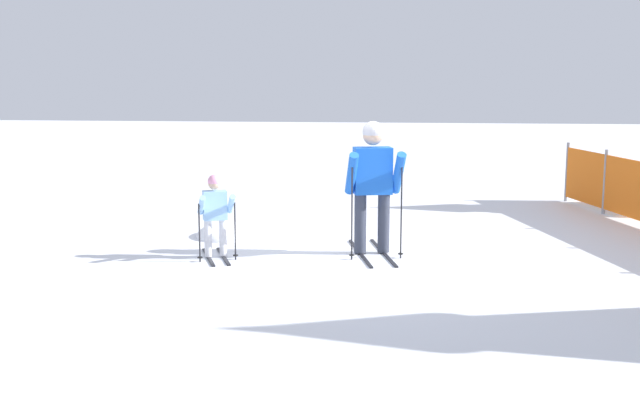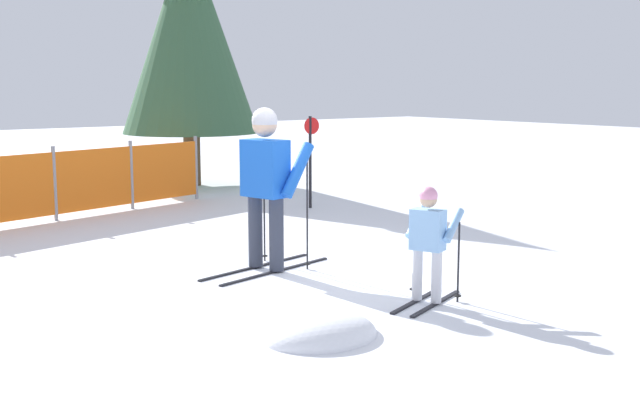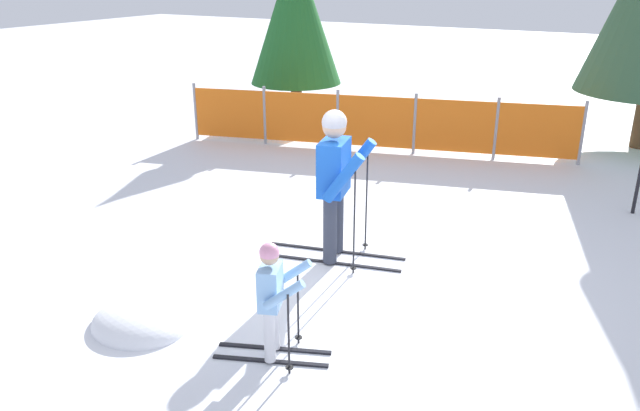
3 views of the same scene
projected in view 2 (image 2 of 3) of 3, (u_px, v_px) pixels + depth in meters
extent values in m
plane|color=white|center=(286.00, 272.00, 8.91)|extent=(60.00, 60.00, 0.00)
cube|color=black|center=(256.00, 267.00, 9.12)|extent=(1.68, 0.43, 0.02)
cube|color=black|center=(277.00, 271.00, 8.92)|extent=(1.68, 0.43, 0.02)
cylinder|color=#333847|center=(255.00, 231.00, 9.06)|extent=(0.16, 0.16, 0.81)
cylinder|color=#333847|center=(276.00, 234.00, 8.85)|extent=(0.16, 0.16, 0.81)
cube|color=blue|center=(265.00, 168.00, 8.85)|extent=(0.40, 0.56, 0.63)
cylinder|color=blue|center=(257.00, 166.00, 9.19)|extent=(0.50, 0.23, 0.60)
cylinder|color=blue|center=(298.00, 170.00, 8.79)|extent=(0.50, 0.23, 0.60)
sphere|color=#D8AD8C|center=(265.00, 125.00, 8.77)|extent=(0.27, 0.27, 0.27)
sphere|color=silver|center=(265.00, 120.00, 8.77)|extent=(0.28, 0.28, 0.28)
cylinder|color=black|center=(264.00, 208.00, 9.38)|extent=(0.02, 0.02, 1.27)
cylinder|color=black|center=(265.00, 256.00, 9.47)|extent=(0.07, 0.07, 0.01)
cylinder|color=black|center=(307.00, 214.00, 8.96)|extent=(0.02, 0.02, 1.27)
cylinder|color=black|center=(307.00, 264.00, 9.05)|extent=(0.07, 0.07, 0.01)
cube|color=black|center=(417.00, 301.00, 7.71)|extent=(1.00, 0.42, 0.02)
cube|color=black|center=(436.00, 304.00, 7.61)|extent=(1.00, 0.42, 0.02)
cylinder|color=silver|center=(417.00, 274.00, 7.67)|extent=(0.10, 0.10, 0.50)
cylinder|color=silver|center=(437.00, 277.00, 7.57)|extent=(0.10, 0.10, 0.50)
cube|color=#8CBFF2|center=(428.00, 230.00, 7.55)|extent=(0.28, 0.35, 0.39)
cylinder|color=#8CBFF2|center=(416.00, 222.00, 7.78)|extent=(0.37, 0.20, 0.30)
cylinder|color=#8CBFF2|center=(454.00, 225.00, 7.58)|extent=(0.37, 0.20, 0.30)
sphere|color=#D8AD8C|center=(428.00, 199.00, 7.51)|extent=(0.17, 0.17, 0.17)
sphere|color=pink|center=(428.00, 196.00, 7.50)|extent=(0.17, 0.17, 0.17)
cylinder|color=black|center=(414.00, 257.00, 7.89)|extent=(0.02, 0.02, 0.78)
cylinder|color=black|center=(413.00, 289.00, 7.94)|extent=(0.07, 0.07, 0.01)
cylinder|color=black|center=(458.00, 262.00, 7.64)|extent=(0.02, 0.02, 0.78)
cylinder|color=black|center=(458.00, 296.00, 7.69)|extent=(0.07, 0.07, 0.01)
cylinder|color=gray|center=(55.00, 183.00, 12.19)|extent=(0.06, 0.06, 1.14)
cylinder|color=gray|center=(131.00, 175.00, 13.33)|extent=(0.06, 0.06, 1.14)
cylinder|color=gray|center=(196.00, 168.00, 14.47)|extent=(0.06, 0.06, 1.14)
cube|color=orange|center=(11.00, 188.00, 11.62)|extent=(1.42, 0.41, 0.96)
cube|color=orange|center=(95.00, 179.00, 12.76)|extent=(1.42, 0.41, 0.96)
cube|color=orange|center=(165.00, 171.00, 13.90)|extent=(1.42, 0.41, 0.96)
cylinder|color=#4C3823|center=(192.00, 159.00, 16.40)|extent=(0.34, 0.34, 1.08)
cone|color=#325739|center=(189.00, 32.00, 16.01)|extent=(2.74, 2.74, 4.01)
cylinder|color=black|center=(310.00, 162.00, 13.39)|extent=(0.05, 0.05, 1.54)
cylinder|color=red|center=(312.00, 126.00, 13.32)|extent=(0.28, 0.04, 0.28)
ellipsoid|color=white|center=(320.00, 336.00, 6.66)|extent=(1.02, 0.87, 0.41)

